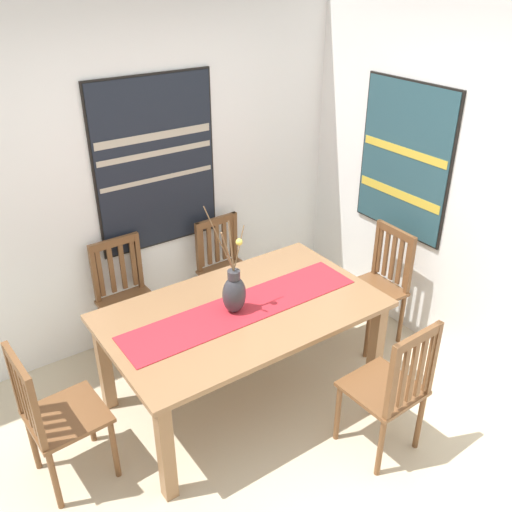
{
  "coord_description": "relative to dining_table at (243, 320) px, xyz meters",
  "views": [
    {
      "loc": [
        -1.49,
        -1.92,
        2.8
      ],
      "look_at": [
        0.33,
        0.69,
        1.08
      ],
      "focal_mm": 39.27,
      "sensor_mm": 36.0,
      "label": 1
    }
  ],
  "objects": [
    {
      "name": "chair_0",
      "position": [
        -0.43,
        0.94,
        -0.16
      ],
      "size": [
        0.43,
        0.43,
        0.94
      ],
      "color": "brown",
      "rests_on": "ground_plane"
    },
    {
      "name": "ground_plane",
      "position": [
        -0.2,
        -0.65,
        -0.67
      ],
      "size": [
        6.4,
        6.4,
        0.03
      ],
      "primitive_type": "cube",
      "color": "beige"
    },
    {
      "name": "dining_table",
      "position": [
        0.0,
        0.0,
        0.0
      ],
      "size": [
        1.81,
        1.07,
        0.75
      ],
      "color": "#8E6642",
      "rests_on": "ground_plane"
    },
    {
      "name": "chair_2",
      "position": [
        0.46,
        -0.92,
        -0.14
      ],
      "size": [
        0.43,
        0.43,
        0.98
      ],
      "color": "brown",
      "rests_on": "ground_plane"
    },
    {
      "name": "chair_4",
      "position": [
        1.28,
        -0.01,
        -0.15
      ],
      "size": [
        0.44,
        0.44,
        0.95
      ],
      "color": "brown",
      "rests_on": "ground_plane"
    },
    {
      "name": "centerpiece_vase",
      "position": [
        -0.06,
        0.0,
        0.25
      ],
      "size": [
        0.27,
        0.16,
        0.75
      ],
      "color": "#333338",
      "rests_on": "dining_table"
    },
    {
      "name": "wall_back",
      "position": [
        -0.2,
        1.21,
        0.7
      ],
      "size": [
        6.4,
        0.12,
        2.7
      ],
      "primitive_type": "cube",
      "color": "white",
      "rests_on": "ground_plane"
    },
    {
      "name": "chair_1",
      "position": [
        -1.27,
        0.02,
        -0.15
      ],
      "size": [
        0.44,
        0.44,
        0.96
      ],
      "color": "brown",
      "rests_on": "ground_plane"
    },
    {
      "name": "table_runner",
      "position": [
        -0.0,
        0.0,
        0.1
      ],
      "size": [
        1.66,
        0.36,
        0.01
      ],
      "primitive_type": "cube",
      "color": "#B7232D",
      "rests_on": "dining_table"
    },
    {
      "name": "chair_3",
      "position": [
        0.43,
        0.9,
        -0.17
      ],
      "size": [
        0.44,
        0.44,
        0.9
      ],
      "color": "brown",
      "rests_on": "ground_plane"
    },
    {
      "name": "painting_on_side_wall",
      "position": [
        1.6,
        0.15,
        0.77
      ],
      "size": [
        0.05,
        0.86,
        1.18
      ],
      "color": "black"
    },
    {
      "name": "wall_side",
      "position": [
        1.66,
        -0.65,
        0.7
      ],
      "size": [
        0.12,
        6.4,
        2.7
      ],
      "primitive_type": "cube",
      "color": "white",
      "rests_on": "ground_plane"
    },
    {
      "name": "painting_on_back_wall",
      "position": [
        -0.01,
        1.14,
        0.77
      ],
      "size": [
        0.98,
        0.05,
        1.31
      ],
      "color": "black"
    }
  ]
}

